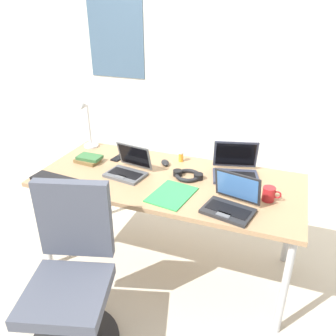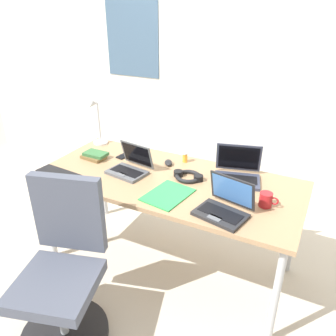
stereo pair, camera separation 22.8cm
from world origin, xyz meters
TOP-DOWN VIEW (x-y plane):
  - ground_plane at (0.00, 0.00)m, footprint 12.00×12.00m
  - wall_back at (-0.00, 1.10)m, footprint 6.00×0.13m
  - desk at (0.00, 0.00)m, footprint 1.80×0.80m
  - desk_lamp at (-0.80, 0.28)m, footprint 0.12×0.18m
  - laptop_near_lamp at (0.42, 0.20)m, footprint 0.36×0.32m
  - laptop_back_right at (-0.28, -0.03)m, footprint 0.30×0.27m
  - laptop_front_right at (0.48, -0.23)m, footprint 0.33×0.29m
  - external_keyboard at (-0.71, -0.30)m, footprint 0.34×0.15m
  - computer_mouse at (-0.09, 0.20)m, footprint 0.10×0.11m
  - cell_phone at (-0.47, 0.18)m, footprint 0.08×0.14m
  - headphones at (0.12, 0.06)m, footprint 0.21×0.18m
  - pill_bottle at (-0.01, 0.30)m, footprint 0.04×0.04m
  - book_stack at (-0.65, 0.04)m, footprint 0.20×0.14m
  - paper_folder_by_keyboard at (0.10, -0.20)m, footprint 0.28×0.34m
  - coffee_mug at (0.67, -0.05)m, footprint 0.11×0.08m
  - office_chair at (-0.28, -0.78)m, footprint 0.55×0.60m

SIDE VIEW (x-z plane):
  - ground_plane at x=0.00m, z-range 0.00..0.00m
  - office_chair at x=-0.28m, z-range -0.09..0.88m
  - desk at x=0.00m, z-range 0.31..1.05m
  - paper_folder_by_keyboard at x=0.10m, z-range 0.74..0.75m
  - cell_phone at x=-0.47m, z-range 0.74..0.75m
  - external_keyboard at x=-0.71m, z-range 0.74..0.76m
  - headphones at x=0.12m, z-range 0.74..0.78m
  - computer_mouse at x=-0.09m, z-range 0.74..0.77m
  - book_stack at x=-0.65m, z-range 0.74..0.79m
  - pill_bottle at x=-0.01m, z-range 0.74..0.82m
  - laptop_back_right at x=-0.28m, z-range 0.68..0.88m
  - laptop_front_right at x=0.48m, z-range 0.68..0.89m
  - coffee_mug at x=0.67m, z-range 0.74..0.83m
  - laptop_near_lamp at x=0.42m, z-range 0.67..0.90m
  - desk_lamp at x=-0.80m, z-range 0.74..1.14m
  - wall_back at x=0.00m, z-range 0.00..2.60m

